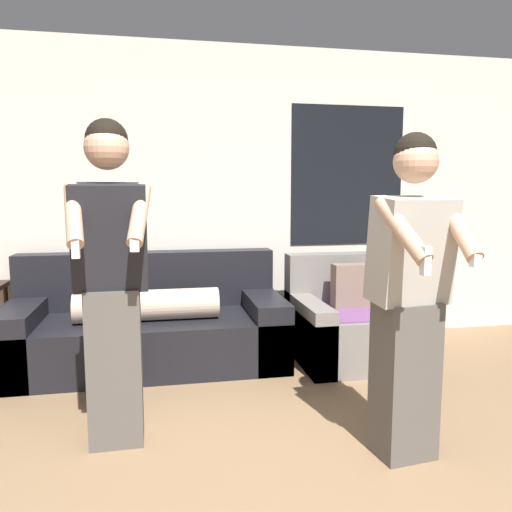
# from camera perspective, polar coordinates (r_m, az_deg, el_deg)

# --- Properties ---
(wall_back) EXTENTS (6.08, 0.07, 2.70)m
(wall_back) POSITION_cam_1_polar(r_m,az_deg,el_deg) (4.61, -3.03, 6.78)
(wall_back) COLOR silver
(wall_back) RESTS_ON ground_plane
(couch) EXTENTS (2.17, 0.96, 0.88)m
(couch) POSITION_cam_1_polar(r_m,az_deg,el_deg) (4.21, -12.15, -7.93)
(couch) COLOR black
(couch) RESTS_ON ground_plane
(armchair) EXTENTS (1.00, 0.92, 0.86)m
(armchair) POSITION_cam_1_polar(r_m,az_deg,el_deg) (4.32, 11.09, -7.61)
(armchair) COLOR slate
(armchair) RESTS_ON ground_plane
(person_left) EXTENTS (0.45, 0.47, 1.78)m
(person_left) POSITION_cam_1_polar(r_m,az_deg,el_deg) (2.80, -16.17, -2.62)
(person_left) COLOR #56514C
(person_left) RESTS_ON ground_plane
(person_right) EXTENTS (0.45, 0.51, 1.69)m
(person_right) POSITION_cam_1_polar(r_m,az_deg,el_deg) (2.68, 17.13, -4.32)
(person_right) COLOR #56514C
(person_right) RESTS_ON ground_plane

